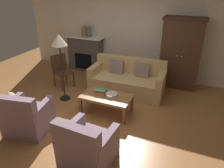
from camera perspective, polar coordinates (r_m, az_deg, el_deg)
ground_plane at (r=4.80m, az=-3.80°, el=-8.21°), size 9.60×9.60×0.00m
back_wall at (r=6.49m, az=6.09°, el=14.26°), size 7.20×0.10×2.80m
fireplace at (r=7.06m, az=-7.07°, el=8.20°), size 1.26×0.48×1.12m
armoire at (r=6.03m, az=17.85°, el=7.80°), size 1.06×0.57×1.88m
couch at (r=5.64m, az=4.13°, el=0.95°), size 1.95×0.91×0.86m
coffee_table at (r=4.69m, az=-1.53°, el=-3.77°), size 1.10×0.60×0.42m
fruit_bowl at (r=4.64m, az=-0.15°, el=-2.91°), size 0.26×0.26×0.06m
book_stack at (r=4.73m, az=-3.05°, el=-2.00°), size 0.26×0.19×0.12m
mantel_vase_bronze at (r=6.87m, az=-7.47°, el=13.81°), size 0.15×0.15×0.32m
mantel_vase_slate at (r=6.79m, az=-6.10°, el=13.68°), size 0.14×0.14×0.31m
armchair_near_left at (r=4.47m, az=-21.72°, el=-8.21°), size 0.90×0.90×0.88m
armchair_near_right at (r=3.54m, az=-6.70°, el=-16.35°), size 0.82×0.82×0.88m
side_chair_wooden at (r=6.02m, az=-13.35°, el=3.95°), size 0.58×0.58×0.90m
floor_lamp at (r=5.01m, az=-13.88°, el=10.34°), size 0.36×0.36×1.63m
dog at (r=5.43m, az=-25.06°, el=-3.47°), size 0.52×0.37×0.39m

